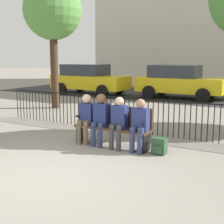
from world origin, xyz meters
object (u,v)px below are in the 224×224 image
at_px(parked_car_0, 179,81).
at_px(seated_person_2, 119,120).
at_px(seated_person_1, 100,117).
at_px(seated_person_0, 86,116).
at_px(park_bench, 114,125).
at_px(tree_2, 53,12).
at_px(seated_person_3, 140,122).
at_px(backpack, 159,146).
at_px(parked_car_1, 89,79).

bearing_deg(parked_car_0, seated_person_2, -80.46).
bearing_deg(seated_person_1, seated_person_0, -179.74).
height_order(park_bench, parked_car_0, parked_car_0).
bearing_deg(park_bench, tree_2, 142.88).
bearing_deg(seated_person_3, seated_person_1, 179.82).
bearing_deg(seated_person_3, seated_person_0, 179.95).
bearing_deg(seated_person_0, seated_person_3, -0.05).
bearing_deg(park_bench, seated_person_2, -33.51).
height_order(seated_person_2, seated_person_3, seated_person_2).
relative_size(backpack, parked_car_1, 0.08).
relative_size(seated_person_1, tree_2, 0.25).
height_order(seated_person_2, tree_2, tree_2).
relative_size(park_bench, parked_car_0, 0.43).
bearing_deg(seated_person_0, seated_person_2, -0.04).
distance_m(seated_person_1, tree_2, 6.48).
bearing_deg(seated_person_0, tree_2, 137.49).
bearing_deg(seated_person_1, parked_car_1, 125.45).
relative_size(seated_person_1, backpack, 3.45).
distance_m(seated_person_1, seated_person_2, 0.48).
distance_m(seated_person_1, seated_person_3, 0.98).
bearing_deg(parked_car_1, park_bench, -52.86).
distance_m(backpack, tree_2, 7.71).
xyz_separation_m(parked_car_0, parked_car_1, (-4.80, -0.75, 0.00)).
bearing_deg(tree_2, backpack, -31.83).
relative_size(seated_person_1, parked_car_1, 0.28).
bearing_deg(park_bench, seated_person_1, -154.74).
relative_size(seated_person_0, seated_person_3, 1.02).
bearing_deg(backpack, seated_person_3, -172.27).
distance_m(seated_person_0, tree_2, 6.23).
bearing_deg(parked_car_1, parked_car_0, 8.88).
height_order(backpack, parked_car_0, parked_car_0).
xyz_separation_m(seated_person_1, seated_person_3, (0.98, -0.00, -0.03)).
bearing_deg(seated_person_1, park_bench, 25.26).
relative_size(seated_person_2, parked_car_1, 0.28).
xyz_separation_m(tree_2, parked_car_0, (3.37, 5.28, -2.87)).
xyz_separation_m(backpack, tree_2, (-5.82, 3.61, 3.54)).
distance_m(seated_person_0, seated_person_3, 1.38).
distance_m(seated_person_0, parked_car_1, 9.83).
height_order(parked_car_0, parked_car_1, same).
bearing_deg(seated_person_3, parked_car_1, 129.74).
bearing_deg(seated_person_2, parked_car_0, 99.54).
height_order(park_bench, seated_person_1, seated_person_1).
xyz_separation_m(seated_person_3, parked_car_1, (-6.81, 8.19, 0.20)).
bearing_deg(seated_person_3, tree_2, 145.71).
height_order(park_bench, tree_2, tree_2).
xyz_separation_m(seated_person_0, seated_person_2, (0.87, -0.00, -0.01)).
xyz_separation_m(seated_person_0, parked_car_1, (-5.44, 8.19, 0.18)).
bearing_deg(seated_person_3, seated_person_2, 179.93).
distance_m(seated_person_1, parked_car_0, 9.00).
xyz_separation_m(park_bench, parked_car_0, (-1.30, 8.81, 0.35)).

